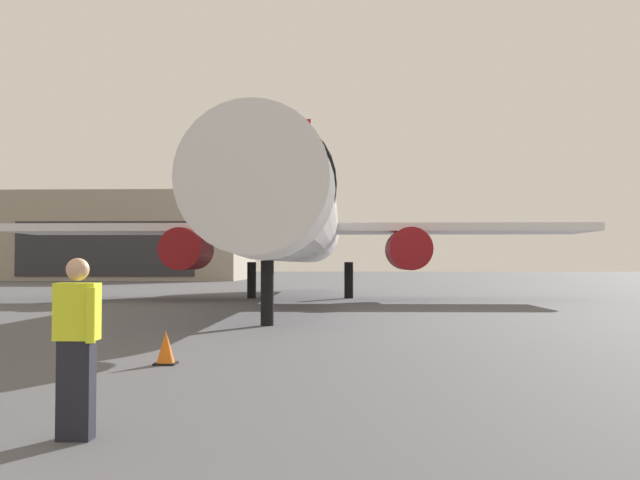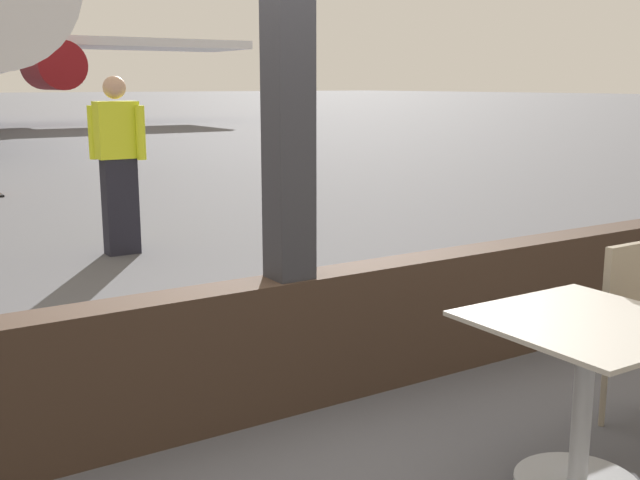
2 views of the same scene
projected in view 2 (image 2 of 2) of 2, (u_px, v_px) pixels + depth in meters
The scene contains 3 objects.
window_frame at pixel (289, 170), 3.81m from camera, with size 8.92×0.24×3.63m.
dining_table at pixel (584, 389), 3.15m from camera, with size 0.82×0.82×0.74m.
ground_crew_worker at pixel (118, 163), 7.52m from camera, with size 0.47×0.39×1.74m.
Camera 2 is at (-1.92, -3.29, 1.67)m, focal length 43.23 mm.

